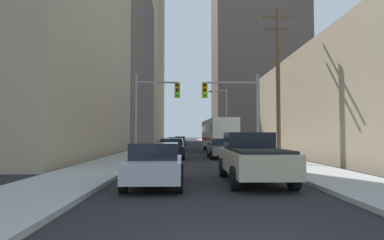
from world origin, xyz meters
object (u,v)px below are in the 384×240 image
(city_bus, at_px, (218,134))
(traffic_signal_near_right, at_px, (233,102))
(sedan_silver, at_px, (155,164))
(traffic_signal_near_left, at_px, (155,103))
(sedan_white, at_px, (176,144))
(sedan_black, at_px, (172,148))
(sedan_grey, at_px, (221,148))
(sedan_blue, at_px, (180,141))
(pickup_truck_beige, at_px, (252,157))

(city_bus, xyz_separation_m, traffic_signal_near_right, (-0.20, -12.85, 2.12))
(city_bus, height_order, sedan_silver, city_bus)
(traffic_signal_near_left, bearing_deg, traffic_signal_near_right, 0.01)
(city_bus, xyz_separation_m, sedan_silver, (-4.54, -23.47, -1.16))
(sedan_white, distance_m, traffic_signal_near_left, 15.31)
(traffic_signal_near_right, bearing_deg, sedan_silver, -112.21)
(sedan_black, xyz_separation_m, sedan_grey, (3.75, 0.36, 0.00))
(sedan_blue, distance_m, traffic_signal_near_left, 32.51)
(sedan_silver, distance_m, traffic_signal_near_right, 11.93)
(sedan_grey, height_order, traffic_signal_near_right, traffic_signal_near_right)
(sedan_grey, bearing_deg, pickup_truck_beige, -90.69)
(sedan_black, distance_m, traffic_signal_near_left, 4.14)
(city_bus, height_order, traffic_signal_near_left, traffic_signal_near_left)
(pickup_truck_beige, distance_m, sedan_black, 12.51)
(pickup_truck_beige, bearing_deg, city_bus, 87.67)
(city_bus, distance_m, pickup_truck_beige, 22.52)
(sedan_blue, height_order, traffic_signal_near_left, traffic_signal_near_left)
(sedan_white, bearing_deg, sedan_black, -89.63)
(sedan_black, height_order, sedan_grey, same)
(sedan_grey, xyz_separation_m, sedan_blue, (-3.67, 29.63, 0.00))
(city_bus, bearing_deg, sedan_black, -113.28)
(sedan_silver, relative_size, sedan_white, 1.00)
(sedan_silver, height_order, sedan_blue, same)
(pickup_truck_beige, bearing_deg, sedan_silver, -164.76)
(pickup_truck_beige, distance_m, sedan_blue, 42.11)
(traffic_signal_near_left, height_order, traffic_signal_near_right, same)
(sedan_blue, relative_size, traffic_signal_near_right, 0.71)
(sedan_white, xyz_separation_m, traffic_signal_near_left, (-1.00, -14.93, 3.24))
(pickup_truck_beige, height_order, traffic_signal_near_left, traffic_signal_near_left)
(sedan_grey, distance_m, traffic_signal_near_right, 4.28)
(sedan_white, bearing_deg, sedan_blue, 89.45)
(pickup_truck_beige, distance_m, sedan_grey, 12.33)
(sedan_black, relative_size, traffic_signal_near_right, 0.71)
(pickup_truck_beige, distance_m, sedan_silver, 3.76)
(sedan_grey, height_order, traffic_signal_near_left, traffic_signal_near_left)
(pickup_truck_beige, xyz_separation_m, sedan_white, (-3.69, 24.56, -0.16))
(sedan_white, height_order, traffic_signal_near_left, traffic_signal_near_left)
(sedan_black, distance_m, sedan_white, 12.58)
(sedan_grey, distance_m, sedan_blue, 29.86)
(sedan_white, bearing_deg, sedan_grey, -72.59)
(sedan_grey, relative_size, sedan_white, 1.01)
(sedan_blue, bearing_deg, sedan_silver, -90.15)
(city_bus, relative_size, sedan_black, 2.73)
(sedan_silver, distance_m, traffic_signal_near_left, 11.15)
(sedan_black, bearing_deg, sedan_silver, -90.10)
(sedan_black, bearing_deg, pickup_truck_beige, -73.25)
(pickup_truck_beige, bearing_deg, traffic_signal_near_left, 115.94)
(city_bus, xyz_separation_m, sedan_black, (-4.52, -10.50, -1.16))
(pickup_truck_beige, distance_m, sedan_white, 24.83)
(sedan_blue, bearing_deg, pickup_truck_beige, -85.21)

